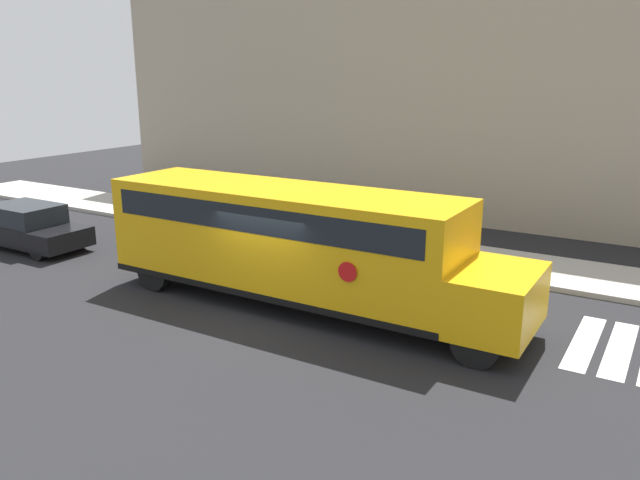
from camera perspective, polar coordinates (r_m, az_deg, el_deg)
name	(u,v)px	position (r m, az deg, el deg)	size (l,w,h in m)	color
ground_plane	(275,311)	(15.52, -4.16, -6.50)	(60.00, 60.00, 0.00)	black
sidewalk_strip	(387,247)	(20.85, 6.14, -0.61)	(44.00, 3.00, 0.15)	#B2ADA3
building_backdrop	(460,91)	(26.13, 12.66, 13.15)	(32.00, 4.00, 9.91)	#9E937F
school_bus	(294,239)	(15.46, -2.38, 0.12)	(10.91, 2.57, 2.95)	#EAA80F
parked_car	(30,227)	(22.81, -24.99, 1.08)	(4.08, 1.78, 1.46)	black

